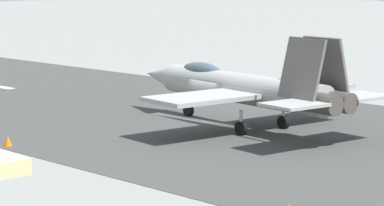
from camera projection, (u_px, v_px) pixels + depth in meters
ground_plane at (207, 122)px, 51.74m from camera, size 400.00×400.00×0.00m
runway_strip at (207, 122)px, 51.72m from camera, size 240.00×26.00×0.02m
fighter_jet at (243, 87)px, 49.67m from camera, size 17.93×13.52×5.54m
marker_cone_mid at (8, 141)px, 44.59m from camera, size 0.44×0.44×0.55m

